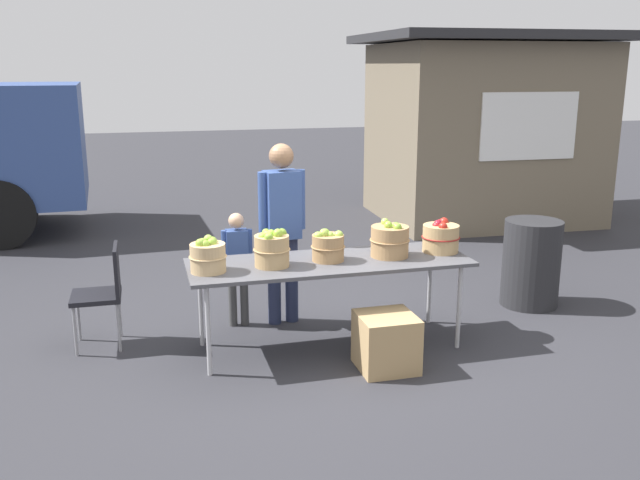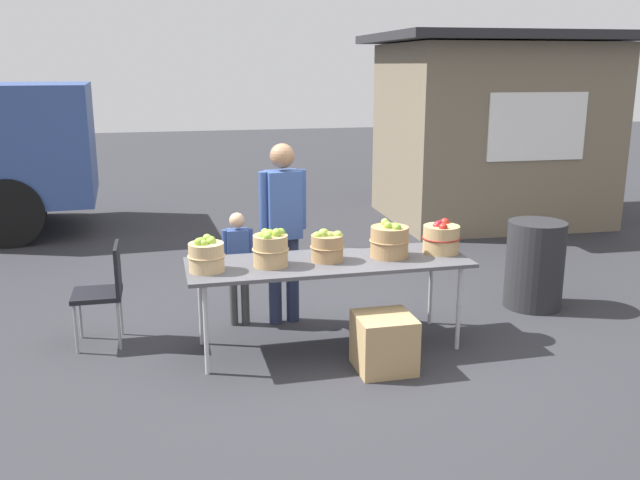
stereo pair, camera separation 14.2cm
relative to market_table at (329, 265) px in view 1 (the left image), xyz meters
name	(u,v)px [view 1 (the left image)]	position (x,y,z in m)	size (l,w,h in m)	color
ground_plane	(329,346)	(0.00, 0.00, -0.71)	(40.00, 40.00, 0.00)	#2D2D33
market_table	(329,265)	(0.00, 0.00, 0.00)	(2.30, 0.76, 0.75)	#4C4C51
apple_basket_green_0	(208,256)	(-0.99, -0.06, 0.17)	(0.29, 0.29, 0.28)	tan
apple_basket_green_1	(272,249)	(-0.48, -0.03, 0.18)	(0.30, 0.30, 0.31)	tan
apple_basket_green_2	(328,246)	(-0.01, 0.01, 0.16)	(0.28, 0.28, 0.27)	#A87F51
apple_basket_green_3	(390,241)	(0.52, 0.00, 0.17)	(0.33, 0.33, 0.31)	#A87F51
apple_basket_red_0	(441,237)	(0.99, 0.03, 0.17)	(0.33, 0.33, 0.28)	tan
vendor_adult	(282,220)	(-0.25, 0.66, 0.26)	(0.43, 0.25, 1.64)	#262D4C
child_customer	(237,260)	(-0.66, 0.69, -0.10)	(0.28, 0.14, 1.04)	#3F3F3F
food_kiosk	(483,127)	(3.61, 4.31, 0.67)	(3.59, 3.01, 2.74)	#726651
folding_chair	(104,288)	(-1.79, 0.51, -0.20)	(0.40, 0.40, 0.86)	black
trash_barrel	(531,263)	(2.19, 0.50, -0.29)	(0.55, 0.55, 0.85)	#262628
produce_crate	(386,342)	(0.31, -0.53, -0.49)	(0.44, 0.44, 0.44)	tan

